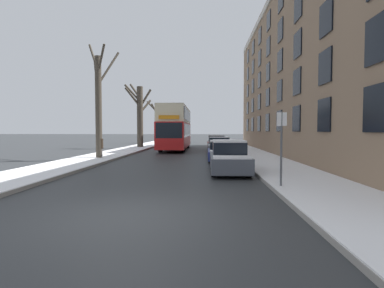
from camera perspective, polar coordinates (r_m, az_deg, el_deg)
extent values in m
plane|color=#303335|center=(7.38, -12.82, -13.08)|extent=(320.00, 320.00, 0.00)
cube|color=gray|center=(60.36, -4.64, 0.74)|extent=(3.16, 130.00, 0.13)
cube|color=white|center=(60.36, -4.64, 0.82)|extent=(3.12, 130.00, 0.03)
cube|color=gray|center=(60.00, 6.18, 0.72)|extent=(3.16, 130.00, 0.13)
cube|color=white|center=(60.00, 6.18, 0.80)|extent=(3.12, 130.00, 0.03)
cube|color=#8C7056|center=(26.28, 25.19, 12.65)|extent=(9.00, 37.12, 13.38)
cube|color=black|center=(11.01, 31.64, 5.80)|extent=(0.08, 1.40, 1.50)
cube|color=black|center=(14.71, 23.86, 5.05)|extent=(0.08, 1.40, 1.50)
cube|color=black|center=(18.57, 19.28, 4.56)|extent=(0.08, 1.40, 1.50)
cube|color=black|center=(22.51, 16.28, 4.23)|extent=(0.08, 1.40, 1.50)
cube|color=black|center=(26.49, 14.19, 3.99)|extent=(0.08, 1.40, 1.50)
cube|color=black|center=(30.50, 12.64, 3.81)|extent=(0.08, 1.40, 1.50)
cube|color=black|center=(34.53, 11.46, 3.67)|extent=(0.08, 1.40, 1.50)
cube|color=black|center=(38.57, 10.52, 3.56)|extent=(0.08, 1.40, 1.50)
cube|color=black|center=(11.34, 31.90, 16.65)|extent=(0.08, 1.40, 1.50)
cube|color=black|center=(14.96, 24.02, 13.26)|extent=(0.08, 1.40, 1.50)
cube|color=black|center=(18.77, 19.38, 11.11)|extent=(0.08, 1.40, 1.50)
cube|color=black|center=(22.68, 16.35, 9.64)|extent=(0.08, 1.40, 1.50)
cube|color=black|center=(26.63, 14.24, 8.60)|extent=(0.08, 1.40, 1.50)
cube|color=black|center=(30.62, 12.68, 7.82)|extent=(0.08, 1.40, 1.50)
cube|color=black|center=(34.64, 11.49, 7.21)|extent=(0.08, 1.40, 1.50)
cube|color=black|center=(38.66, 10.55, 6.73)|extent=(0.08, 1.40, 1.50)
cube|color=black|center=(15.51, 24.17, 21.05)|extent=(0.08, 1.40, 1.50)
cube|color=black|center=(19.21, 19.47, 17.43)|extent=(0.08, 1.40, 1.50)
cube|color=black|center=(23.04, 16.42, 14.93)|extent=(0.08, 1.40, 1.50)
cube|color=black|center=(26.95, 14.29, 13.13)|extent=(0.08, 1.40, 1.50)
cube|color=black|center=(30.90, 12.72, 11.77)|extent=(0.08, 1.40, 1.50)
cube|color=black|center=(34.88, 11.52, 10.72)|extent=(0.08, 1.40, 1.50)
cube|color=black|center=(38.88, 10.57, 9.88)|extent=(0.08, 1.40, 1.50)
cube|color=black|center=(19.87, 19.58, 23.40)|extent=(0.08, 1.40, 1.50)
cube|color=black|center=(23.60, 16.49, 20.01)|extent=(0.08, 1.40, 1.50)
cube|color=black|center=(27.42, 14.34, 17.53)|extent=(0.08, 1.40, 1.50)
cube|color=black|center=(31.31, 12.76, 15.64)|extent=(0.08, 1.40, 1.50)
cube|color=black|center=(35.25, 11.55, 14.16)|extent=(0.08, 1.40, 1.50)
cube|color=black|center=(39.21, 10.60, 12.98)|extent=(0.08, 1.40, 1.50)
cube|color=black|center=(24.33, 16.56, 24.83)|extent=(0.08, 1.40, 1.50)
cube|color=black|center=(28.05, 14.40, 21.75)|extent=(0.08, 1.40, 1.50)
cube|color=black|center=(31.87, 12.80, 19.39)|extent=(0.08, 1.40, 1.50)
cube|color=black|center=(35.74, 11.59, 17.53)|extent=(0.08, 1.40, 1.50)
cube|color=black|center=(39.66, 10.63, 16.02)|extent=(0.08, 1.40, 1.50)
cylinder|color=#423A30|center=(21.31, -17.37, 6.51)|extent=(0.43, 0.43, 6.98)
cylinder|color=#423A30|center=(21.32, -16.93, 15.26)|extent=(0.89, 0.93, 1.79)
cylinder|color=#423A30|center=(22.34, -17.78, 12.40)|extent=(0.94, 1.51, 2.95)
cylinder|color=#423A30|center=(22.40, -18.22, 15.32)|extent=(1.10, 1.10, 2.10)
cylinder|color=#423A30|center=(22.04, -15.61, 13.72)|extent=(1.26, 1.33, 2.47)
cylinder|color=#423A30|center=(22.70, -17.70, 11.60)|extent=(1.16, 2.27, 2.39)
cylinder|color=#423A30|center=(33.99, -9.87, 4.99)|extent=(0.67, 0.67, 6.88)
cylinder|color=#423A30|center=(34.55, -8.90, 7.04)|extent=(1.24, 1.46, 1.65)
cylinder|color=#423A30|center=(34.23, -8.89, 8.57)|extent=(1.41, 0.70, 2.11)
cylinder|color=#423A30|center=(35.27, -10.79, 9.87)|extent=(1.74, 2.02, 1.94)
cylinder|color=#423A30|center=(34.95, -11.29, 9.53)|extent=(2.18, 1.34, 2.13)
cylinder|color=#423A30|center=(33.79, -11.22, 8.74)|extent=(1.62, 1.36, 2.08)
cylinder|color=#423A30|center=(47.11, -6.25, 3.72)|extent=(0.68, 0.68, 5.87)
cylinder|color=#423A30|center=(47.21, -5.44, 5.54)|extent=(1.55, 0.56, 2.22)
cylinder|color=#423A30|center=(47.24, -7.41, 6.86)|extent=(2.05, 0.54, 2.11)
cylinder|color=#423A30|center=(46.83, -6.97, 6.19)|extent=(1.33, 1.21, 2.39)
cube|color=red|center=(30.70, -3.13, 1.74)|extent=(2.48, 11.36, 2.40)
cube|color=beige|center=(30.74, -3.14, 5.33)|extent=(2.43, 11.13, 1.45)
cube|color=beige|center=(30.78, -3.15, 6.79)|extent=(2.43, 11.13, 0.12)
cube|color=black|center=(30.70, -3.13, 2.60)|extent=(2.51, 10.00, 1.25)
cube|color=black|center=(30.74, -3.14, 5.47)|extent=(2.51, 10.00, 1.10)
cube|color=black|center=(25.07, -4.42, 2.60)|extent=(2.23, 0.06, 1.31)
cube|color=orange|center=(25.09, -4.43, 5.13)|extent=(1.73, 0.05, 0.32)
cylinder|color=black|center=(27.49, -6.05, -0.47)|extent=(0.30, 1.06, 1.06)
cylinder|color=black|center=(27.25, -1.60, -0.48)|extent=(0.30, 1.06, 1.06)
cylinder|color=black|center=(34.01, -4.39, 0.12)|extent=(0.30, 1.06, 1.06)
cylinder|color=black|center=(33.82, -0.79, 0.11)|extent=(0.30, 1.06, 1.06)
cube|color=#474C56|center=(14.14, 7.05, -3.47)|extent=(1.72, 4.19, 0.66)
cube|color=black|center=(14.25, 7.01, -0.84)|extent=(1.48, 2.10, 0.61)
cube|color=white|center=(14.24, 7.02, 0.59)|extent=(1.45, 1.99, 0.10)
cube|color=white|center=(12.63, 7.58, -2.51)|extent=(1.55, 1.09, 0.08)
cylinder|color=black|center=(12.87, 4.13, -4.82)|extent=(0.20, 0.66, 0.66)
cylinder|color=black|center=(13.00, 10.79, -4.78)|extent=(0.20, 0.66, 0.66)
cylinder|color=black|center=(15.37, 3.88, -3.61)|extent=(0.20, 0.66, 0.66)
cylinder|color=black|center=(15.48, 9.46, -3.60)|extent=(0.20, 0.66, 0.66)
cube|color=navy|center=(19.53, 5.81, -1.96)|extent=(1.88, 4.18, 0.55)
cube|color=black|center=(19.66, 5.79, -0.33)|extent=(1.62, 2.09, 0.55)
cube|color=white|center=(19.65, 5.79, 0.60)|extent=(1.58, 1.99, 0.09)
cube|color=white|center=(18.03, 6.08, -1.35)|extent=(1.69, 1.09, 0.07)
cylinder|color=black|center=(18.26, 3.43, -2.70)|extent=(0.20, 0.61, 0.61)
cylinder|color=black|center=(18.36, 8.61, -2.70)|extent=(0.20, 0.61, 0.61)
cylinder|color=black|center=(20.76, 3.32, -2.06)|extent=(0.20, 0.61, 0.61)
cylinder|color=black|center=(20.85, 7.89, -2.06)|extent=(0.20, 0.61, 0.61)
cube|color=slate|center=(24.49, 5.15, -0.87)|extent=(1.86, 4.00, 0.70)
cube|color=black|center=(24.62, 5.14, 0.61)|extent=(1.60, 2.00, 0.55)
cube|color=white|center=(24.61, 5.14, 1.30)|extent=(1.56, 1.90, 0.04)
cube|color=white|center=(23.06, 5.31, -0.17)|extent=(1.68, 1.04, 0.03)
cylinder|color=black|center=(23.28, 3.26, -1.54)|extent=(0.20, 0.63, 0.63)
cylinder|color=black|center=(23.36, 7.30, -1.54)|extent=(0.20, 0.63, 0.63)
cylinder|color=black|center=(25.68, 3.20, -1.16)|extent=(0.20, 0.63, 0.63)
cylinder|color=black|center=(25.75, 6.86, -1.16)|extent=(0.20, 0.63, 0.63)
cube|color=maroon|center=(30.20, 4.67, -0.24)|extent=(1.82, 4.21, 0.68)
cube|color=black|center=(30.34, 4.66, 0.97)|extent=(1.56, 2.10, 0.59)
cube|color=white|center=(30.33, 4.66, 1.62)|extent=(1.53, 2.00, 0.10)
cube|color=white|center=(28.69, 4.78, 0.37)|extent=(1.64, 1.10, 0.08)
cylinder|color=black|center=(28.93, 3.17, -0.73)|extent=(0.20, 0.64, 0.64)
cylinder|color=black|center=(28.99, 6.33, -0.73)|extent=(0.20, 0.64, 0.64)
cylinder|color=black|center=(31.45, 3.13, -0.47)|extent=(0.20, 0.64, 0.64)
cylinder|color=black|center=(31.51, 6.03, -0.47)|extent=(0.20, 0.64, 0.64)
cube|color=#333842|center=(48.31, -1.86, 1.61)|extent=(1.95, 5.46, 1.90)
cube|color=black|center=(45.61, -2.12, 2.09)|extent=(1.71, 0.06, 0.84)
cylinder|color=black|center=(46.67, -3.06, 0.55)|extent=(0.22, 0.68, 0.68)
cylinder|color=black|center=(46.53, -0.97, 0.55)|extent=(0.22, 0.68, 0.68)
cylinder|color=black|center=(50.14, -2.67, 0.69)|extent=(0.22, 0.68, 0.68)
cylinder|color=black|center=(50.02, -0.73, 0.69)|extent=(0.22, 0.68, 0.68)
cylinder|color=#4C4742|center=(21.39, -17.04, -1.83)|extent=(0.17, 0.17, 0.77)
cylinder|color=#4C4742|center=(21.23, -16.95, -1.86)|extent=(0.17, 0.17, 0.77)
cylinder|color=#2D2319|center=(21.27, -17.02, 0.08)|extent=(0.36, 0.36, 0.67)
sphere|color=beige|center=(21.26, -17.04, 1.27)|extent=(0.21, 0.21, 0.21)
cylinder|color=#4C4F54|center=(10.25, 16.64, -1.34)|extent=(0.07, 0.07, 2.61)
cube|color=silver|center=(10.22, 16.74, 4.56)|extent=(0.32, 0.02, 0.44)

